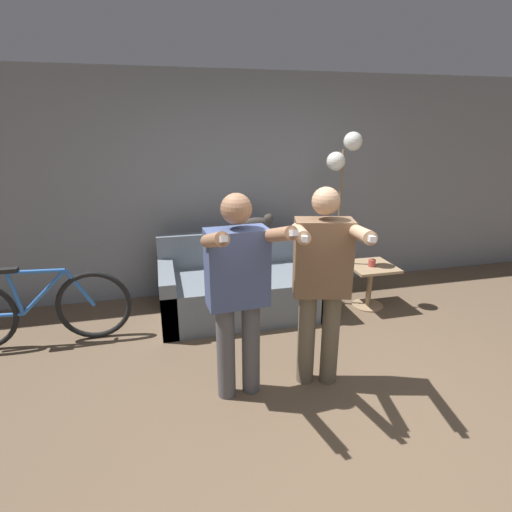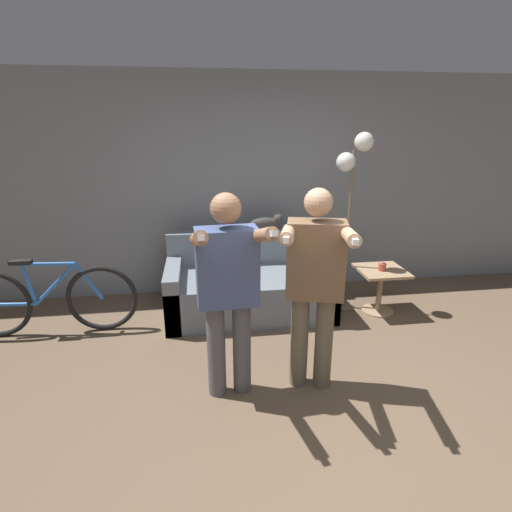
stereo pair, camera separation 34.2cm
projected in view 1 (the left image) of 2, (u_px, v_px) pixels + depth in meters
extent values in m
plane|color=brown|center=(336.00, 428.00, 2.80)|extent=(16.00, 16.00, 0.00)
cube|color=gray|center=(250.00, 187.00, 4.83)|extent=(10.00, 0.05, 2.60)
cube|color=slate|center=(244.00, 294.00, 4.43)|extent=(1.80, 0.92, 0.46)
cube|color=slate|center=(236.00, 247.00, 4.66)|extent=(1.80, 0.14, 0.39)
cube|color=slate|center=(168.00, 295.00, 4.22)|extent=(0.16, 0.92, 0.60)
cube|color=slate|center=(313.00, 281.00, 4.60)|extent=(0.16, 0.92, 0.60)
cylinder|color=#56565B|center=(226.00, 352.00, 3.03)|extent=(0.14, 0.14, 0.76)
cylinder|color=#56565B|center=(251.00, 348.00, 3.09)|extent=(0.14, 0.14, 0.76)
cube|color=#475684|center=(237.00, 268.00, 2.85)|extent=(0.46, 0.25, 0.57)
sphere|color=#9E7051|center=(236.00, 209.00, 2.71)|extent=(0.22, 0.22, 0.22)
cylinder|color=#9E7051|center=(214.00, 240.00, 2.48)|extent=(0.12, 0.51, 0.23)
cube|color=white|center=(222.00, 239.00, 2.24)|extent=(0.04, 0.13, 0.07)
cylinder|color=#9E7051|center=(277.00, 235.00, 2.60)|extent=(0.12, 0.51, 0.23)
cube|color=white|center=(292.00, 233.00, 2.36)|extent=(0.04, 0.13, 0.07)
cylinder|color=#6B604C|center=(306.00, 338.00, 3.20)|extent=(0.14, 0.14, 0.78)
cylinder|color=#6B604C|center=(330.00, 338.00, 3.20)|extent=(0.14, 0.14, 0.78)
cube|color=brown|center=(323.00, 258.00, 2.99)|extent=(0.47, 0.32, 0.59)
sphere|color=tan|center=(326.00, 201.00, 2.85)|extent=(0.20, 0.20, 0.20)
cylinder|color=tan|center=(300.00, 233.00, 2.67)|extent=(0.21, 0.51, 0.16)
cube|color=white|center=(304.00, 238.00, 2.43)|extent=(0.07, 0.13, 0.05)
cylinder|color=tan|center=(360.00, 233.00, 2.67)|extent=(0.21, 0.51, 0.16)
cube|color=white|center=(371.00, 238.00, 2.42)|extent=(0.07, 0.13, 0.05)
ellipsoid|color=#3D3833|center=(255.00, 224.00, 4.63)|extent=(0.37, 0.13, 0.15)
sphere|color=#3D3833|center=(268.00, 219.00, 4.65)|extent=(0.11, 0.11, 0.11)
ellipsoid|color=#3D3833|center=(239.00, 229.00, 4.62)|extent=(0.20, 0.04, 0.04)
cone|color=#3D3833|center=(267.00, 215.00, 4.61)|extent=(0.03, 0.03, 0.03)
cone|color=#3D3833|center=(266.00, 215.00, 4.65)|extent=(0.03, 0.03, 0.03)
cylinder|color=#756047|center=(333.00, 302.00, 4.74)|extent=(0.25, 0.25, 0.02)
cylinder|color=#756047|center=(338.00, 231.00, 4.46)|extent=(0.03, 0.03, 1.77)
sphere|color=white|center=(353.00, 141.00, 4.18)|extent=(0.20, 0.20, 0.20)
sphere|color=white|center=(336.00, 161.00, 4.20)|extent=(0.20, 0.20, 0.20)
cylinder|color=#A38460|center=(367.00, 305.00, 4.67)|extent=(0.35, 0.35, 0.02)
cylinder|color=#A38460|center=(369.00, 287.00, 4.59)|extent=(0.06, 0.06, 0.48)
cube|color=#A38460|center=(371.00, 266.00, 4.51)|extent=(0.50, 0.50, 0.03)
cylinder|color=#B7473D|center=(372.00, 263.00, 4.47)|extent=(0.08, 0.08, 0.08)
torus|color=black|center=(94.00, 305.00, 3.88)|extent=(0.70, 0.05, 0.70)
cylinder|color=blue|center=(44.00, 292.00, 3.72)|extent=(0.44, 0.04, 0.43)
cylinder|color=blue|center=(15.00, 294.00, 3.66)|extent=(0.11, 0.04, 0.43)
cylinder|color=blue|center=(36.00, 271.00, 3.65)|extent=(0.49, 0.04, 0.05)
cylinder|color=blue|center=(0.00, 315.00, 3.69)|extent=(0.39, 0.04, 0.05)
cylinder|color=blue|center=(80.00, 288.00, 3.79)|extent=(0.24, 0.04, 0.40)
cube|color=black|center=(6.00, 271.00, 3.58)|extent=(0.20, 0.07, 0.04)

